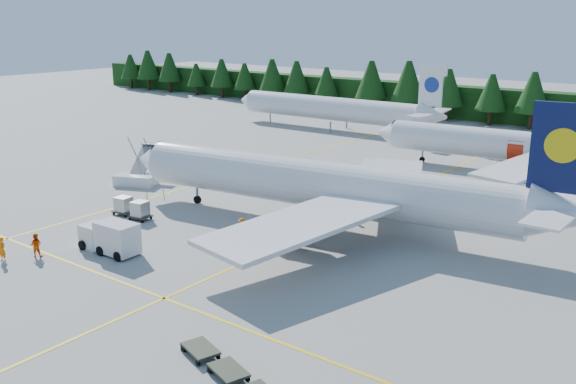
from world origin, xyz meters
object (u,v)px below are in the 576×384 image
Objects in this scene: airliner_red at (513,146)px; service_truck at (109,237)px; airstairs at (137,177)px; airliner_navy at (311,184)px.

airliner_red reaches higher than service_truck.
service_truck is (15.27, -15.61, 0.42)m from airstairs.
airstairs is 1.26× the size of service_truck.
airliner_red reaches higher than airstairs.
airliner_navy is 6.17× the size of airstairs.
airliner_red is 45.13m from airstairs.
airliner_navy is 32.24m from airliner_red.
airliner_navy is 1.15× the size of airliner_red.
service_truck is at bearing -125.78° from airliner_navy.
airstairs is at bearing -140.70° from airliner_red.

